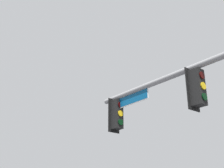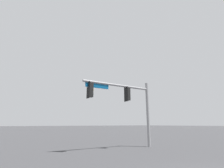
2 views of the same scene
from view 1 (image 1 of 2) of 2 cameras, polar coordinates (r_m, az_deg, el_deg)
signal_pole_near at (r=9.19m, az=15.78°, el=-3.51°), size 6.68×0.73×5.80m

